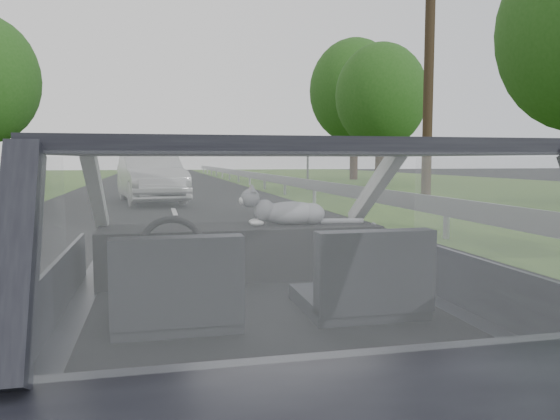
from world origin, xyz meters
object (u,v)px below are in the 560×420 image
subject_car (261,299)px  other_car (151,178)px  cat (291,211)px  highway_sign (308,164)px  utility_pole (429,54)px

subject_car → other_car: (-0.60, 15.40, 0.07)m
cat → highway_sign: (5.87, 20.35, 0.07)m
cat → utility_pole: utility_pole is taller
subject_car → utility_pole: (7.35, 12.29, 3.68)m
subject_car → highway_sign: (6.16, 20.96, 0.42)m
subject_car → other_car: size_ratio=0.83×
other_car → utility_pole: utility_pole is taller
highway_sign → subject_car: bearing=-93.2°
utility_pole → other_car: bearing=158.6°
subject_car → cat: size_ratio=7.61×
subject_car → cat: 0.76m
subject_car → highway_sign: bearing=73.6°
cat → other_car: 14.82m
cat → other_car: (-0.90, 14.79, -0.28)m
highway_sign → cat: bearing=-92.9°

